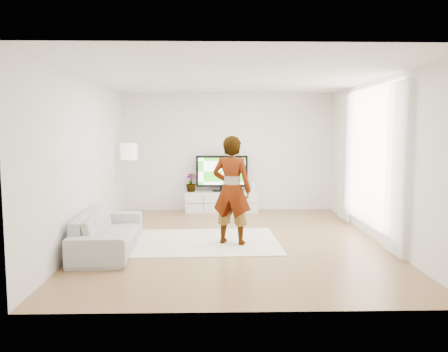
{
  "coord_description": "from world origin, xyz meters",
  "views": [
    {
      "loc": [
        -0.34,
        -7.45,
        1.92
      ],
      "look_at": [
        -0.15,
        0.4,
        1.1
      ],
      "focal_mm": 35.0,
      "sensor_mm": 36.0,
      "label": 1
    }
  ],
  "objects_px": {
    "player": "(232,190)",
    "sofa": "(108,231)",
    "rug": "(203,242)",
    "floor_lamp": "(129,155)",
    "television": "(222,172)",
    "media_console": "(222,201)"
  },
  "relations": [
    {
      "from": "player",
      "to": "sofa",
      "type": "bearing_deg",
      "value": 28.72
    },
    {
      "from": "rug",
      "to": "floor_lamp",
      "type": "distance_m",
      "value": 3.02
    },
    {
      "from": "television",
      "to": "sofa",
      "type": "xyz_separation_m",
      "value": [
        -1.89,
        -3.33,
        -0.63
      ]
    },
    {
      "from": "television",
      "to": "player",
      "type": "relative_size",
      "value": 0.67
    },
    {
      "from": "media_console",
      "to": "rug",
      "type": "xyz_separation_m",
      "value": [
        -0.39,
        -2.83,
        -0.23
      ]
    },
    {
      "from": "rug",
      "to": "player",
      "type": "height_order",
      "value": "player"
    },
    {
      "from": "player",
      "to": "floor_lamp",
      "type": "bearing_deg",
      "value": -27.25
    },
    {
      "from": "media_console",
      "to": "player",
      "type": "height_order",
      "value": "player"
    },
    {
      "from": "sofa",
      "to": "floor_lamp",
      "type": "xyz_separation_m",
      "value": [
        -0.14,
        2.59,
        1.08
      ]
    },
    {
      "from": "television",
      "to": "player",
      "type": "bearing_deg",
      "value": -87.91
    },
    {
      "from": "media_console",
      "to": "rug",
      "type": "bearing_deg",
      "value": -97.79
    },
    {
      "from": "media_console",
      "to": "television",
      "type": "bearing_deg",
      "value": 90.0
    },
    {
      "from": "player",
      "to": "floor_lamp",
      "type": "height_order",
      "value": "player"
    },
    {
      "from": "player",
      "to": "television",
      "type": "bearing_deg",
      "value": -68.5
    },
    {
      "from": "television",
      "to": "player",
      "type": "xyz_separation_m",
      "value": [
        0.11,
        -3.0,
        -0.02
      ]
    },
    {
      "from": "sofa",
      "to": "media_console",
      "type": "bearing_deg",
      "value": -32.77
    },
    {
      "from": "media_console",
      "to": "player",
      "type": "xyz_separation_m",
      "value": [
        0.11,
        -2.97,
        0.68
      ]
    },
    {
      "from": "television",
      "to": "rug",
      "type": "distance_m",
      "value": 3.03
    },
    {
      "from": "rug",
      "to": "player",
      "type": "bearing_deg",
      "value": -16.39
    },
    {
      "from": "television",
      "to": "player",
      "type": "distance_m",
      "value": 3.0
    },
    {
      "from": "television",
      "to": "rug",
      "type": "relative_size",
      "value": 0.47
    },
    {
      "from": "floor_lamp",
      "to": "television",
      "type": "bearing_deg",
      "value": 19.83
    }
  ]
}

